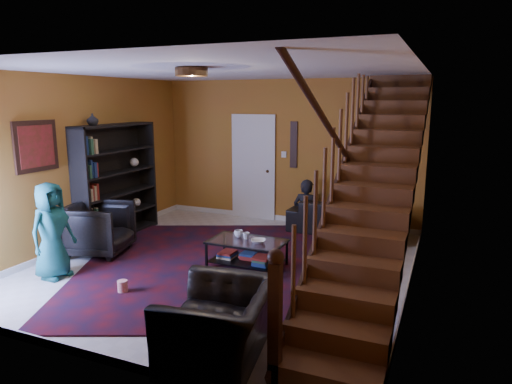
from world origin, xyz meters
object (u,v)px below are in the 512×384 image
Objects in this scene: sofa at (348,218)px; bookshelf at (117,183)px; armchair_right at (219,325)px; armchair_left at (99,229)px; coffee_table at (247,252)px.

bookshelf is at bearing 26.59° from sofa.
armchair_right is at bearing -39.20° from bookshelf.
armchair_left reaches higher than armchair_right.
bookshelf is at bearing 6.35° from armchair_left.
coffee_table is at bearing -11.49° from bookshelf.
armchair_left is at bearing -171.50° from coffee_table.
armchair_left is 2.43m from coffee_table.
sofa is 4.56m from armchair_right.
coffee_table is at bearing -170.74° from armchair_right.
armchair_right is 2.41m from coffee_table.
bookshelf is 0.95× the size of sofa.
armchair_left is 0.83× the size of coffee_table.
sofa is 2.47m from coffee_table.
coffee_table is at bearing -96.28° from armchair_left.
bookshelf is at bearing 168.51° from coffee_table.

